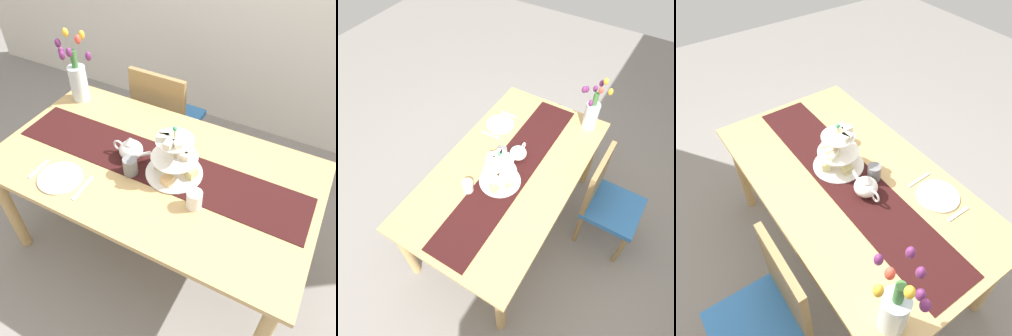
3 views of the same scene
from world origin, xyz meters
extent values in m
plane|color=gray|center=(0.00, 0.00, 0.00)|extent=(8.00, 8.00, 0.00)
cube|color=tan|center=(0.00, 0.00, 0.74)|extent=(1.73, 0.97, 0.03)
cylinder|color=tan|center=(-0.80, -0.41, 0.36)|extent=(0.07, 0.07, 0.72)
cylinder|color=tan|center=(-0.80, 0.41, 0.36)|extent=(0.07, 0.07, 0.72)
cylinder|color=tan|center=(0.80, 0.41, 0.36)|extent=(0.07, 0.07, 0.72)
cylinder|color=olive|center=(-0.13, 0.96, 0.21)|extent=(0.04, 0.04, 0.41)
cylinder|color=olive|center=(-0.49, 0.96, 0.21)|extent=(0.04, 0.04, 0.41)
cylinder|color=olive|center=(-0.13, 0.60, 0.21)|extent=(0.04, 0.04, 0.41)
cylinder|color=olive|center=(-0.49, 0.60, 0.21)|extent=(0.04, 0.04, 0.41)
cube|color=#3370B7|center=(-0.31, 0.78, 0.43)|extent=(0.42, 0.42, 0.05)
cube|color=olive|center=(-0.31, 0.59, 0.69)|extent=(0.42, 0.04, 0.45)
cube|color=black|center=(0.00, 0.02, 0.75)|extent=(1.65, 0.31, 0.00)
cylinder|color=beige|center=(0.12, 0.00, 0.89)|extent=(0.01, 0.01, 0.28)
cylinder|color=white|center=(0.12, 0.00, 0.76)|extent=(0.30, 0.30, 0.01)
cylinder|color=white|center=(0.12, 0.00, 0.87)|extent=(0.24, 0.24, 0.01)
cylinder|color=white|center=(0.12, 0.00, 0.98)|extent=(0.19, 0.19, 0.01)
cube|color=#E4D481|center=(0.22, 0.01, 0.78)|extent=(0.06, 0.07, 0.05)
cube|color=beige|center=(0.14, 0.08, 0.79)|extent=(0.06, 0.07, 0.05)
cube|color=beige|center=(0.04, -0.01, 0.78)|extent=(0.05, 0.05, 0.04)
cube|color=#E7BA7A|center=(0.13, -0.09, 0.78)|extent=(0.06, 0.06, 0.04)
cube|color=beige|center=(0.17, 0.01, 0.89)|extent=(0.06, 0.04, 0.03)
cube|color=beige|center=(0.18, 0.05, 0.89)|extent=(0.06, 0.07, 0.03)
cube|color=beige|center=(0.14, 0.06, 0.89)|extent=(0.04, 0.06, 0.03)
cube|color=beige|center=(0.09, 0.06, 0.89)|extent=(0.05, 0.06, 0.03)
cube|color=beige|center=(0.08, -0.01, 1.00)|extent=(0.06, 0.04, 0.03)
cube|color=silver|center=(0.08, -0.03, 1.00)|extent=(0.07, 0.06, 0.03)
cube|color=beige|center=(0.12, -0.06, 1.00)|extent=(0.04, 0.06, 0.03)
cube|color=#E4E7C2|center=(0.16, -0.04, 1.00)|extent=(0.07, 0.06, 0.03)
sphere|color=#389356|center=(0.12, 0.00, 1.05)|extent=(0.02, 0.02, 0.02)
ellipsoid|color=white|center=(-0.14, 0.00, 0.80)|extent=(0.13, 0.13, 0.10)
cone|color=white|center=(-0.14, 0.00, 0.87)|extent=(0.06, 0.06, 0.04)
cylinder|color=white|center=(-0.05, 0.00, 0.81)|extent=(0.07, 0.02, 0.06)
torus|color=white|center=(-0.22, 0.00, 0.80)|extent=(0.07, 0.01, 0.07)
cylinder|color=silver|center=(-0.74, 0.33, 0.86)|extent=(0.11, 0.11, 0.23)
cylinder|color=#3D7538|center=(-0.74, 0.33, 1.03)|extent=(0.04, 0.04, 0.12)
ellipsoid|color=#6B2860|center=(-0.62, 0.33, 1.08)|extent=(0.04, 0.04, 0.06)
ellipsoid|color=#EF4C38|center=(-0.70, 0.36, 1.15)|extent=(0.04, 0.04, 0.06)
ellipsoid|color=yellow|center=(-0.73, 0.42, 1.15)|extent=(0.04, 0.04, 0.06)
ellipsoid|color=yellow|center=(-0.79, 0.36, 1.17)|extent=(0.04, 0.04, 0.06)
ellipsoid|color=#6B2860|center=(-0.84, 0.32, 1.12)|extent=(0.04, 0.04, 0.06)
ellipsoid|color=#6B2860|center=(-0.80, 0.30, 1.08)|extent=(0.04, 0.04, 0.06)
ellipsoid|color=#6B2860|center=(-0.74, 0.25, 1.09)|extent=(0.04, 0.04, 0.06)
ellipsoid|color=#6B2860|center=(-0.68, 0.24, 1.13)|extent=(0.04, 0.04, 0.06)
cylinder|color=white|center=(-0.38, -0.31, 0.76)|extent=(0.23, 0.23, 0.01)
cube|color=silver|center=(-0.52, -0.31, 0.75)|extent=(0.02, 0.15, 0.01)
cube|color=silver|center=(-0.23, -0.31, 0.75)|extent=(0.02, 0.17, 0.01)
cylinder|color=slate|center=(-0.08, -0.10, 0.80)|extent=(0.08, 0.08, 0.09)
cylinder|color=white|center=(0.31, -0.15, 0.80)|extent=(0.08, 0.08, 0.09)
camera|label=1|loc=(0.69, -1.12, 2.04)|focal=36.83mm
camera|label=2|loc=(1.26, 0.73, 2.58)|focal=33.71mm
camera|label=3|loc=(-1.03, 0.76, 2.14)|focal=35.48mm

